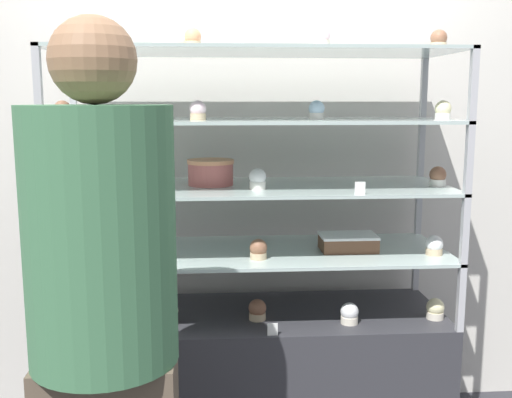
# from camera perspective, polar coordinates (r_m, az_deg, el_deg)

# --- Properties ---
(back_wall) EXTENTS (8.00, 0.05, 2.60)m
(back_wall) POSITION_cam_1_polar(r_m,az_deg,el_deg) (2.61, -0.62, 7.75)
(back_wall) COLOR silver
(back_wall) RESTS_ON ground_plane
(display_base) EXTENTS (1.44, 0.50, 0.56)m
(display_base) POSITION_cam_1_polar(r_m,az_deg,el_deg) (2.47, -0.00, -16.88)
(display_base) COLOR #333338
(display_base) RESTS_ON ground_plane
(display_riser_lower) EXTENTS (1.44, 0.50, 0.25)m
(display_riser_lower) POSITION_cam_1_polar(r_m,az_deg,el_deg) (2.29, -0.00, -5.24)
(display_riser_lower) COLOR #B7B7BC
(display_riser_lower) RESTS_ON display_base
(display_riser_middle) EXTENTS (1.44, 0.50, 0.25)m
(display_riser_middle) POSITION_cam_1_polar(r_m,az_deg,el_deg) (2.24, -0.00, 0.92)
(display_riser_middle) COLOR #B7B7BC
(display_riser_middle) RESTS_ON display_riser_lower
(display_riser_upper) EXTENTS (1.44, 0.50, 0.25)m
(display_riser_upper) POSITION_cam_1_polar(r_m,az_deg,el_deg) (2.22, -0.00, 7.28)
(display_riser_upper) COLOR #B7B7BC
(display_riser_upper) RESTS_ON display_riser_middle
(display_riser_top) EXTENTS (1.44, 0.50, 0.25)m
(display_riser_top) POSITION_cam_1_polar(r_m,az_deg,el_deg) (2.22, -0.00, 13.69)
(display_riser_top) COLOR #B7B7BC
(display_riser_top) RESTS_ON display_riser_upper
(layer_cake_centerpiece) EXTENTS (0.18, 0.18, 0.10)m
(layer_cake_centerpiece) POSITION_cam_1_polar(r_m,az_deg,el_deg) (2.27, -4.34, 2.57)
(layer_cake_centerpiece) COLOR #C66660
(layer_cake_centerpiece) RESTS_ON display_riser_middle
(sheet_cake_frosted) EXTENTS (0.21, 0.14, 0.06)m
(sheet_cake_frosted) POSITION_cam_1_polar(r_m,az_deg,el_deg) (2.31, 8.76, -4.09)
(sheet_cake_frosted) COLOR brown
(sheet_cake_frosted) RESTS_ON display_riser_lower
(cupcake_0) EXTENTS (0.07, 0.07, 0.08)m
(cupcake_0) POSITION_cam_1_polar(r_m,az_deg,el_deg) (2.29, -16.65, -10.90)
(cupcake_0) COLOR #CCB28C
(cupcake_0) RESTS_ON display_base
(cupcake_1) EXTENTS (0.07, 0.07, 0.08)m
(cupcake_1) POSITION_cam_1_polar(r_m,az_deg,el_deg) (2.28, -8.26, -10.67)
(cupcake_1) COLOR #CCB28C
(cupcake_1) RESTS_ON display_base
(cupcake_2) EXTENTS (0.07, 0.07, 0.08)m
(cupcake_2) POSITION_cam_1_polar(r_m,az_deg,el_deg) (2.28, 0.24, -10.53)
(cupcake_2) COLOR #CCB28C
(cupcake_2) RESTS_ON display_base
(cupcake_3) EXTENTS (0.07, 0.07, 0.08)m
(cupcake_3) POSITION_cam_1_polar(r_m,az_deg,el_deg) (2.27, 8.89, -10.75)
(cupcake_3) COLOR beige
(cupcake_3) RESTS_ON display_base
(cupcake_4) EXTENTS (0.07, 0.07, 0.08)m
(cupcake_4) POSITION_cam_1_polar(r_m,az_deg,el_deg) (2.39, 16.70, -10.02)
(cupcake_4) COLOR beige
(cupcake_4) RESTS_ON display_base
(price_tag_0) EXTENTS (0.04, 0.00, 0.04)m
(price_tag_0) POSITION_cam_1_polar(r_m,az_deg,el_deg) (2.14, 1.59, -12.31)
(price_tag_0) COLOR white
(price_tag_0) RESTS_ON display_base
(cupcake_5) EXTENTS (0.06, 0.06, 0.07)m
(cupcake_5) POSITION_cam_1_polar(r_m,az_deg,el_deg) (2.21, -17.14, -4.93)
(cupcake_5) COLOR #CCB28C
(cupcake_5) RESTS_ON display_riser_lower
(cupcake_6) EXTENTS (0.06, 0.06, 0.07)m
(cupcake_6) POSITION_cam_1_polar(r_m,az_deg,el_deg) (2.20, -8.46, -4.73)
(cupcake_6) COLOR white
(cupcake_6) RESTS_ON display_riser_lower
(cupcake_7) EXTENTS (0.06, 0.06, 0.07)m
(cupcake_7) POSITION_cam_1_polar(r_m,az_deg,el_deg) (2.16, 0.23, -4.85)
(cupcake_7) COLOR #CCB28C
(cupcake_7) RESTS_ON display_riser_lower
(cupcake_8) EXTENTS (0.06, 0.06, 0.07)m
(cupcake_8) POSITION_cam_1_polar(r_m,az_deg,el_deg) (2.31, 16.61, -4.29)
(cupcake_8) COLOR #CCB28C
(cupcake_8) RESTS_ON display_riser_lower
(price_tag_1) EXTENTS (0.04, 0.00, 0.04)m
(price_tag_1) POSITION_cam_1_polar(r_m,az_deg,el_deg) (2.08, -13.28, -6.01)
(price_tag_1) COLOR white
(price_tag_1) RESTS_ON display_riser_lower
(cupcake_9) EXTENTS (0.06, 0.06, 0.08)m
(cupcake_9) POSITION_cam_1_polar(r_m,az_deg,el_deg) (2.24, -16.68, 1.77)
(cupcake_9) COLOR beige
(cupcake_9) RESTS_ON display_riser_middle
(cupcake_10) EXTENTS (0.06, 0.06, 0.08)m
(cupcake_10) POSITION_cam_1_polar(r_m,az_deg,el_deg) (2.16, 0.09, 1.89)
(cupcake_10) COLOR white
(cupcake_10) RESTS_ON display_riser_middle
(cupcake_11) EXTENTS (0.06, 0.06, 0.08)m
(cupcake_11) POSITION_cam_1_polar(r_m,az_deg,el_deg) (2.32, 16.92, 2.03)
(cupcake_11) COLOR white
(cupcake_11) RESTS_ON display_riser_middle
(price_tag_2) EXTENTS (0.04, 0.00, 0.04)m
(price_tag_2) POSITION_cam_1_polar(r_m,az_deg,el_deg) (2.06, 9.88, 1.02)
(price_tag_2) COLOR white
(price_tag_2) RESTS_ON display_riser_middle
(cupcake_12) EXTENTS (0.06, 0.06, 0.07)m
(cupcake_12) POSITION_cam_1_polar(r_m,az_deg,el_deg) (2.20, -17.95, 7.99)
(cupcake_12) COLOR beige
(cupcake_12) RESTS_ON display_riser_upper
(cupcake_13) EXTENTS (0.06, 0.06, 0.07)m
(cupcake_13) POSITION_cam_1_polar(r_m,az_deg,el_deg) (2.10, -5.55, 8.35)
(cupcake_13) COLOR #CCB28C
(cupcake_13) RESTS_ON display_riser_upper
(cupcake_14) EXTENTS (0.06, 0.06, 0.07)m
(cupcake_14) POSITION_cam_1_polar(r_m,az_deg,el_deg) (2.19, 5.79, 8.39)
(cupcake_14) COLOR white
(cupcake_14) RESTS_ON display_riser_upper
(cupcake_15) EXTENTS (0.06, 0.06, 0.07)m
(cupcake_15) POSITION_cam_1_polar(r_m,az_deg,el_deg) (2.25, 17.38, 8.04)
(cupcake_15) COLOR white
(cupcake_15) RESTS_ON display_riser_upper
(price_tag_3) EXTENTS (0.04, 0.00, 0.04)m
(price_tag_3) POSITION_cam_1_polar(r_m,az_deg,el_deg) (2.01, -13.76, 7.79)
(price_tag_3) COLOR white
(price_tag_3) RESTS_ON display_riser_upper
(cupcake_16) EXTENTS (0.06, 0.06, 0.07)m
(cupcake_16) POSITION_cam_1_polar(r_m,az_deg,el_deg) (2.24, -18.00, 14.37)
(cupcake_16) COLOR white
(cupcake_16) RESTS_ON display_riser_top
(cupcake_17) EXTENTS (0.06, 0.06, 0.07)m
(cupcake_17) POSITION_cam_1_polar(r_m,az_deg,el_deg) (2.17, -6.03, 14.95)
(cupcake_17) COLOR #CCB28C
(cupcake_17) RESTS_ON display_riser_top
(cupcake_18) EXTENTS (0.06, 0.06, 0.07)m
(cupcake_18) POSITION_cam_1_polar(r_m,az_deg,el_deg) (2.13, 6.28, 15.05)
(cupcake_18) COLOR beige
(cupcake_18) RESTS_ON display_riser_top
(cupcake_19) EXTENTS (0.06, 0.06, 0.07)m
(cupcake_19) POSITION_cam_1_polar(r_m,az_deg,el_deg) (2.30, 17.01, 14.28)
(cupcake_19) COLOR #CCB28C
(cupcake_19) RESTS_ON display_riser_top
(price_tag_4) EXTENTS (0.04, 0.00, 0.04)m
(price_tag_4) POSITION_cam_1_polar(r_m,az_deg,el_deg) (1.99, -1.65, 15.20)
(price_tag_4) COLOR white
(price_tag_4) RESTS_ON display_riser_top
(donut_glazed) EXTENTS (0.15, 0.15, 0.04)m
(donut_glazed) POSITION_cam_1_polar(r_m,az_deg,el_deg) (2.23, -7.94, 14.43)
(donut_glazed) COLOR #EFE5CC
(donut_glazed) RESTS_ON display_riser_top
(customer_figure) EXTENTS (0.37, 0.37, 1.57)m
(customer_figure) POSITION_cam_1_polar(r_m,az_deg,el_deg) (1.57, -14.27, -10.89)
(customer_figure) COLOR brown
(customer_figure) RESTS_ON ground_plane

